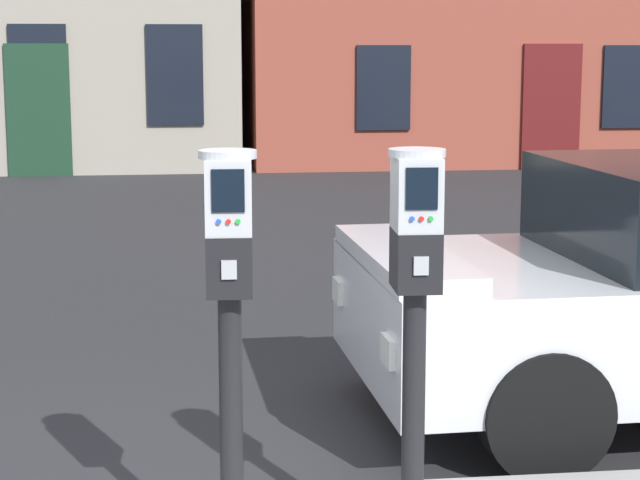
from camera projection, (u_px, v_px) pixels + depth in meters
name	position (u px, v px, depth m)	size (l,w,h in m)	color
parking_meter_near_kerb	(229.00, 276.00, 4.24)	(0.23, 0.26, 1.52)	black
parking_meter_twin_adjacent	(415.00, 272.00, 4.32)	(0.23, 0.26, 1.52)	black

